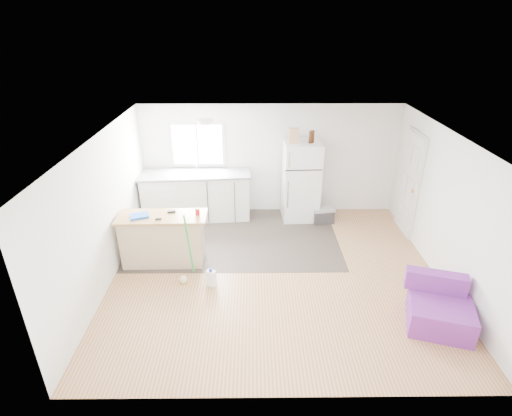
{
  "coord_description": "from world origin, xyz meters",
  "views": [
    {
      "loc": [
        -0.38,
        -5.72,
        4.04
      ],
      "look_at": [
        -0.32,
        0.7,
        0.91
      ],
      "focal_mm": 28.0,
      "sensor_mm": 36.0,
      "label": 1
    }
  ],
  "objects_px": {
    "cleaner_jug": "(211,278)",
    "cardboard_box": "(294,136)",
    "bottle_right": "(313,137)",
    "cooler": "(323,215)",
    "red_cup": "(197,211)",
    "purple_seat": "(439,309)",
    "kitchen_cabinets": "(196,195)",
    "refrigerator": "(301,181)",
    "peninsula": "(163,239)",
    "mop": "(185,270)",
    "blue_tray": "(139,216)",
    "bottle_left": "(311,137)"
  },
  "relations": [
    {
      "from": "cardboard_box",
      "to": "bottle_right",
      "type": "height_order",
      "value": "cardboard_box"
    },
    {
      "from": "cleaner_jug",
      "to": "refrigerator",
      "type": "bearing_deg",
      "value": 78.13
    },
    {
      "from": "red_cup",
      "to": "bottle_right",
      "type": "relative_size",
      "value": 0.48
    },
    {
      "from": "cardboard_box",
      "to": "mop",
      "type": "bearing_deg",
      "value": -130.5
    },
    {
      "from": "refrigerator",
      "to": "cardboard_box",
      "type": "relative_size",
      "value": 5.69
    },
    {
      "from": "blue_tray",
      "to": "bottle_left",
      "type": "distance_m",
      "value": 3.65
    },
    {
      "from": "peninsula",
      "to": "kitchen_cabinets",
      "type": "bearing_deg",
      "value": 77.16
    },
    {
      "from": "kitchen_cabinets",
      "to": "peninsula",
      "type": "height_order",
      "value": "kitchen_cabinets"
    },
    {
      "from": "kitchen_cabinets",
      "to": "refrigerator",
      "type": "xyz_separation_m",
      "value": [
        2.24,
        -0.01,
        0.33
      ]
    },
    {
      "from": "mop",
      "to": "refrigerator",
      "type": "bearing_deg",
      "value": 52.02
    },
    {
      "from": "cardboard_box",
      "to": "peninsula",
      "type": "bearing_deg",
      "value": -144.93
    },
    {
      "from": "cooler",
      "to": "purple_seat",
      "type": "relative_size",
      "value": 0.47
    },
    {
      "from": "peninsula",
      "to": "bottle_right",
      "type": "relative_size",
      "value": 6.14
    },
    {
      "from": "refrigerator",
      "to": "purple_seat",
      "type": "distance_m",
      "value": 3.81
    },
    {
      "from": "refrigerator",
      "to": "blue_tray",
      "type": "bearing_deg",
      "value": -151.45
    },
    {
      "from": "cardboard_box",
      "to": "blue_tray",
      "type": "bearing_deg",
      "value": -147.94
    },
    {
      "from": "peninsula",
      "to": "bottle_right",
      "type": "xyz_separation_m",
      "value": [
        2.79,
        1.72,
        1.36
      ]
    },
    {
      "from": "kitchen_cabinets",
      "to": "cardboard_box",
      "type": "height_order",
      "value": "cardboard_box"
    },
    {
      "from": "peninsula",
      "to": "purple_seat",
      "type": "bearing_deg",
      "value": -22.04
    },
    {
      "from": "cleaner_jug",
      "to": "cardboard_box",
      "type": "distance_m",
      "value": 3.31
    },
    {
      "from": "refrigerator",
      "to": "bottle_left",
      "type": "xyz_separation_m",
      "value": [
        0.14,
        -0.08,
        0.98
      ]
    },
    {
      "from": "bottle_left",
      "to": "bottle_right",
      "type": "relative_size",
      "value": 1.0
    },
    {
      "from": "cleaner_jug",
      "to": "bottle_left",
      "type": "xyz_separation_m",
      "value": [
        1.85,
        2.39,
        1.69
      ]
    },
    {
      "from": "cardboard_box",
      "to": "purple_seat",
      "type": "bearing_deg",
      "value": -61.05
    },
    {
      "from": "cleaner_jug",
      "to": "bottle_right",
      "type": "distance_m",
      "value": 3.51
    },
    {
      "from": "cleaner_jug",
      "to": "bottle_left",
      "type": "relative_size",
      "value": 1.33
    },
    {
      "from": "red_cup",
      "to": "bottle_left",
      "type": "height_order",
      "value": "bottle_left"
    },
    {
      "from": "mop",
      "to": "cleaner_jug",
      "type": "bearing_deg",
      "value": -9.27
    },
    {
      "from": "mop",
      "to": "blue_tray",
      "type": "height_order",
      "value": "mop"
    },
    {
      "from": "cooler",
      "to": "mop",
      "type": "xyz_separation_m",
      "value": [
        -2.63,
        -2.11,
        0.06
      ]
    },
    {
      "from": "bottle_right",
      "to": "cooler",
      "type": "bearing_deg",
      "value": -35.35
    },
    {
      "from": "blue_tray",
      "to": "cardboard_box",
      "type": "distance_m",
      "value": 3.37
    },
    {
      "from": "purple_seat",
      "to": "blue_tray",
      "type": "bearing_deg",
      "value": 178.15
    },
    {
      "from": "cleaner_jug",
      "to": "red_cup",
      "type": "distance_m",
      "value": 1.16
    },
    {
      "from": "refrigerator",
      "to": "cooler",
      "type": "bearing_deg",
      "value": -30.76
    },
    {
      "from": "purple_seat",
      "to": "red_cup",
      "type": "bearing_deg",
      "value": 172.5
    },
    {
      "from": "cleaner_jug",
      "to": "cardboard_box",
      "type": "xyz_separation_m",
      "value": [
        1.51,
        2.39,
        1.71
      ]
    },
    {
      "from": "red_cup",
      "to": "cleaner_jug",
      "type": "bearing_deg",
      "value": -70.61
    },
    {
      "from": "mop",
      "to": "purple_seat",
      "type": "bearing_deg",
      "value": -10.83
    },
    {
      "from": "refrigerator",
      "to": "blue_tray",
      "type": "xyz_separation_m",
      "value": [
        -2.95,
        -1.8,
        0.1
      ]
    },
    {
      "from": "refrigerator",
      "to": "blue_tray",
      "type": "distance_m",
      "value": 3.46
    },
    {
      "from": "cooler",
      "to": "blue_tray",
      "type": "xyz_separation_m",
      "value": [
        -3.43,
        -1.55,
        0.78
      ]
    },
    {
      "from": "kitchen_cabinets",
      "to": "purple_seat",
      "type": "xyz_separation_m",
      "value": [
        3.87,
        -3.4,
        -0.27
      ]
    },
    {
      "from": "purple_seat",
      "to": "cleaner_jug",
      "type": "bearing_deg",
      "value": -178.16
    },
    {
      "from": "purple_seat",
      "to": "mop",
      "type": "height_order",
      "value": "mop"
    },
    {
      "from": "peninsula",
      "to": "cardboard_box",
      "type": "xyz_separation_m",
      "value": [
        2.41,
        1.69,
        1.38
      ]
    },
    {
      "from": "refrigerator",
      "to": "bottle_right",
      "type": "xyz_separation_m",
      "value": [
        0.18,
        -0.04,
        0.98
      ]
    },
    {
      "from": "refrigerator",
      "to": "cooler",
      "type": "height_order",
      "value": "refrigerator"
    },
    {
      "from": "peninsula",
      "to": "cardboard_box",
      "type": "height_order",
      "value": "cardboard_box"
    },
    {
      "from": "cleaner_jug",
      "to": "blue_tray",
      "type": "xyz_separation_m",
      "value": [
        -1.24,
        0.67,
        0.81
      ]
    }
  ]
}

